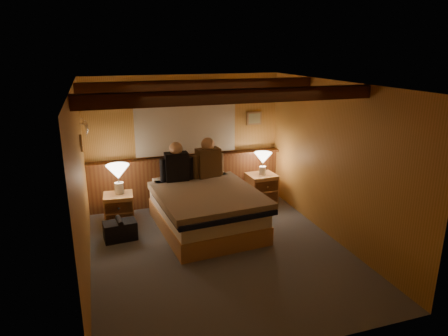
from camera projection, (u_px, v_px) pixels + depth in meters
name	position (u px, v px, depth m)	size (l,w,h in m)	color
floor	(220.00, 251.00, 5.82)	(4.20, 4.20, 0.00)	#575B67
ceiling	(220.00, 84.00, 5.12)	(4.20, 4.20, 0.00)	tan
wall_back	(186.00, 141.00, 7.38)	(3.60, 3.60, 0.00)	#CA9248
wall_left	(81.00, 187.00, 4.93)	(4.20, 4.20, 0.00)	#CA9248
wall_right	(334.00, 162.00, 6.01)	(4.20, 4.20, 0.00)	#CA9248
wall_front	(291.00, 240.00, 3.56)	(3.60, 3.60, 0.00)	#CA9248
wainscot	(187.00, 178.00, 7.53)	(3.60, 0.23, 0.94)	brown
curtain_window	(186.00, 124.00, 7.22)	(2.18, 0.09, 1.11)	#492212
ceiling_beams	(216.00, 90.00, 5.29)	(3.60, 1.65, 0.16)	#492212
coat_rail	(85.00, 126.00, 6.26)	(0.05, 0.55, 0.24)	white
framed_print	(254.00, 118.00, 7.66)	(0.30, 0.04, 0.25)	tan
bed	(206.00, 209.00, 6.46)	(1.68, 2.09, 0.67)	tan
nightstand_left	(119.00, 209.00, 6.67)	(0.50, 0.46, 0.52)	tan
nightstand_right	(261.00, 188.00, 7.59)	(0.54, 0.49, 0.56)	tan
lamp_left	(118.00, 174.00, 6.55)	(0.38, 0.38, 0.49)	white
lamp_right	(263.00, 159.00, 7.40)	(0.33, 0.33, 0.43)	white
person_left	(176.00, 165.00, 6.77)	(0.57, 0.24, 0.70)	black
person_right	(208.00, 161.00, 6.97)	(0.59, 0.30, 0.72)	brown
duffel_bag	(120.00, 230.00, 6.14)	(0.51, 0.34, 0.35)	black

